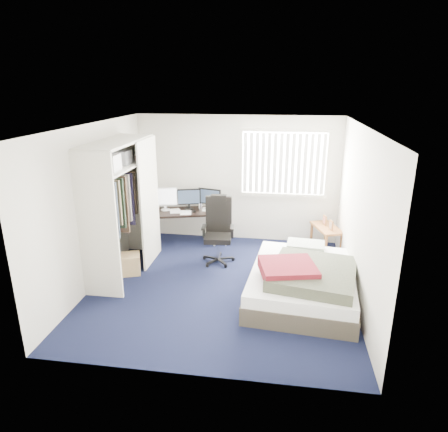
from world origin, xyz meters
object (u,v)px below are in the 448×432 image
(office_chair, at_px, (218,237))
(bed, at_px, (303,280))
(desk, at_px, (187,208))
(nightstand, at_px, (327,230))

(office_chair, bearing_deg, bed, -37.86)
(desk, bearing_deg, bed, -41.34)
(office_chair, xyz_separation_m, nightstand, (1.95, 0.63, -0.00))
(desk, bearing_deg, nightstand, -3.97)
(desk, height_order, bed, desk)
(nightstand, height_order, bed, nightstand)
(office_chair, relative_size, nightstand, 1.42)
(desk, relative_size, office_chair, 1.22)
(nightstand, xyz_separation_m, bed, (-0.49, -1.77, -0.17))
(nightstand, bearing_deg, bed, -105.56)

